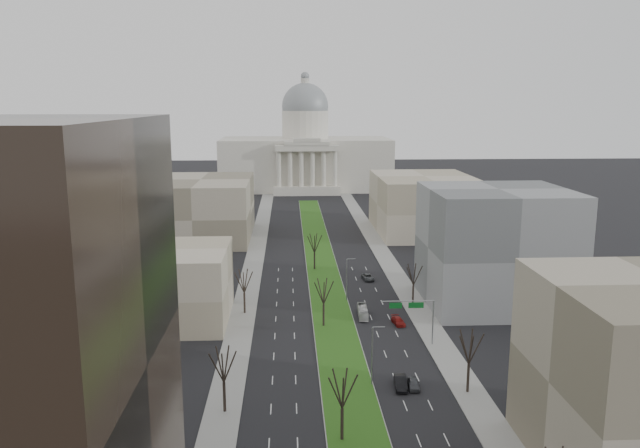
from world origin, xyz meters
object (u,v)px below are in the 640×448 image
object	(u,v)px
car_grey_near	(413,384)
car_grey_far	(368,277)
car_red	(398,321)
car_black	(401,382)
box_van	(363,312)

from	to	relation	value
car_grey_near	car_grey_far	bearing A→B (deg)	94.18
car_grey_near	car_red	bearing A→B (deg)	89.44
car_black	car_grey_far	size ratio (longest dim) A/B	1.00
car_grey_far	box_van	bearing A→B (deg)	-106.27
car_grey_near	box_van	bearing A→B (deg)	101.56
car_grey_near	box_van	xyz separation A→B (m)	(-3.78, 31.09, 0.33)
car_black	car_red	distance (m)	26.64
box_van	car_black	bearing A→B (deg)	-83.79
car_black	box_van	size ratio (longest dim) A/B	0.68
car_red	car_grey_far	bearing A→B (deg)	84.96
car_black	car_grey_far	world-z (taller)	car_black
car_grey_far	box_van	xyz separation A→B (m)	(-4.23, -25.34, 0.32)
car_black	car_grey_far	xyz separation A→B (m)	(2.32, 56.24, -0.13)
car_grey_near	car_red	xyz separation A→B (m)	(2.41, 26.48, -0.03)
car_black	car_grey_far	bearing A→B (deg)	92.86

